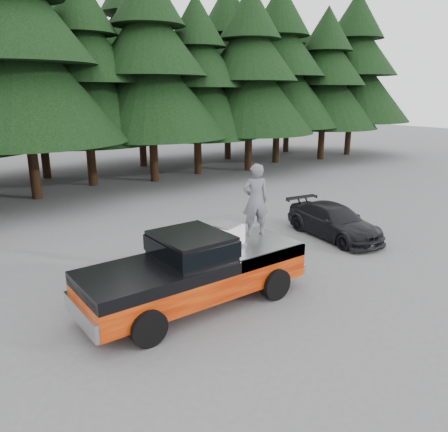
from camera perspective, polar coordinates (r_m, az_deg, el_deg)
ground at (r=11.92m, az=-0.53°, el=-10.30°), size 120.00×120.00×0.00m
pickup_truck at (r=11.20m, az=-3.76°, el=-8.36°), size 6.00×2.04×1.33m
truck_cab at (r=10.79m, az=-4.30°, el=-3.84°), size 1.66×1.90×0.59m
air_compressor at (r=11.46m, az=0.33°, el=-2.72°), size 0.96×0.88×0.55m
man_on_bed at (r=12.19m, az=4.12°, el=2.08°), size 0.89×0.76×2.06m
parked_car at (r=16.81m, az=14.16°, el=-0.67°), size 2.23×4.35×1.21m
treeline at (r=26.81m, az=-23.45°, el=19.97°), size 60.15×16.05×17.50m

